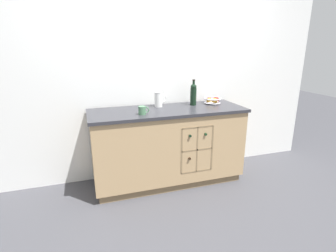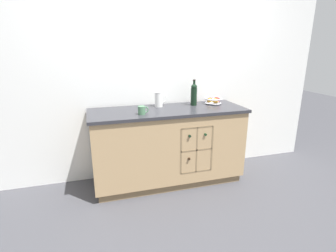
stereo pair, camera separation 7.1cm
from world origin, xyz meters
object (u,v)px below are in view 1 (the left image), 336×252
fruit_bowl (213,100)px  standing_wine_bottle (193,94)px  white_pitcher (159,99)px  ceramic_mug (142,110)px

fruit_bowl → standing_wine_bottle: standing_wine_bottle is taller
white_pitcher → ceramic_mug: (-0.27, -0.31, -0.05)m
white_pitcher → standing_wine_bottle: size_ratio=0.57×
fruit_bowl → standing_wine_bottle: (-0.27, -0.00, 0.09)m
standing_wine_bottle → fruit_bowl: bearing=0.7°
fruit_bowl → ceramic_mug: bearing=-164.4°
ceramic_mug → fruit_bowl: bearing=15.6°
white_pitcher → ceramic_mug: size_ratio=1.55×
fruit_bowl → white_pitcher: size_ratio=1.24×
ceramic_mug → standing_wine_bottle: size_ratio=0.37×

